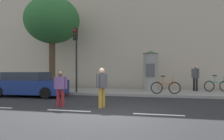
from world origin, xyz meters
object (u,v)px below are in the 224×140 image
at_px(traffic_light, 76,49).
at_px(pedestrian_in_light_jacket, 195,76).
at_px(bicycle_leaning, 166,87).
at_px(parked_car_red, 29,84).
at_px(bicycle_upright, 217,86).
at_px(poster_column, 151,70).
at_px(street_tree, 52,21).
at_px(pedestrian_with_bag, 60,87).
at_px(pedestrian_in_dark_shirt, 102,84).

bearing_deg(traffic_light, pedestrian_in_light_jacket, 18.56).
bearing_deg(bicycle_leaning, parked_car_red, -167.57).
xyz_separation_m(pedestrian_in_light_jacket, bicycle_upright, (1.36, 0.01, -0.66)).
xyz_separation_m(poster_column, street_tree, (-7.15, -0.62, 3.67)).
height_order(poster_column, bicycle_upright, poster_column).
bearing_deg(pedestrian_with_bag, parked_car_red, 138.96).
bearing_deg(pedestrian_with_bag, poster_column, 62.45).
relative_size(pedestrian_in_dark_shirt, bicycle_upright, 0.97).
relative_size(traffic_light, bicycle_leaning, 2.31).
xyz_separation_m(traffic_light, pedestrian_with_bag, (1.11, -4.47, -2.04)).
bearing_deg(bicycle_upright, pedestrian_in_light_jacket, -179.47).
xyz_separation_m(traffic_light, street_tree, (-2.52, 1.64, 2.31)).
height_order(poster_column, pedestrian_with_bag, poster_column).
xyz_separation_m(bicycle_leaning, bicycle_upright, (3.36, 2.23, 0.00)).
xyz_separation_m(pedestrian_in_dark_shirt, bicycle_upright, (6.05, 6.87, -0.44)).
bearing_deg(parked_car_red, bicycle_leaning, 12.43).
distance_m(poster_column, parked_car_red, 7.97).
bearing_deg(poster_column, pedestrian_in_light_jacket, 5.61).
relative_size(street_tree, pedestrian_in_dark_shirt, 4.12).
height_order(traffic_light, parked_car_red, traffic_light).
height_order(pedestrian_with_bag, pedestrian_in_light_jacket, pedestrian_in_light_jacket).
height_order(traffic_light, street_tree, street_tree).
height_order(poster_column, pedestrian_in_light_jacket, poster_column).
distance_m(traffic_light, pedestrian_with_bag, 5.04).
bearing_deg(traffic_light, poster_column, 26.05).
bearing_deg(pedestrian_in_light_jacket, pedestrian_in_dark_shirt, -124.38).
distance_m(bicycle_upright, parked_car_red, 12.03).
xyz_separation_m(pedestrian_in_light_jacket, bicycle_leaning, (-2.00, -2.22, -0.66)).
xyz_separation_m(street_tree, bicycle_leaning, (8.12, -1.31, -4.68)).
xyz_separation_m(traffic_light, bicycle_upright, (8.96, 2.56, -2.37)).
relative_size(bicycle_leaning, parked_car_red, 0.41).
height_order(traffic_light, bicycle_upright, traffic_light).
bearing_deg(traffic_light, bicycle_upright, 15.97).
xyz_separation_m(street_tree, pedestrian_with_bag, (3.63, -6.11, -4.35)).
bearing_deg(pedestrian_in_light_jacket, parked_car_red, -158.28).
distance_m(pedestrian_with_bag, pedestrian_in_dark_shirt, 1.81).
xyz_separation_m(poster_column, parked_car_red, (-7.01, -3.69, -0.84)).
height_order(poster_column, pedestrian_in_dark_shirt, poster_column).
height_order(traffic_light, pedestrian_with_bag, traffic_light).
bearing_deg(bicycle_leaning, poster_column, 116.93).
bearing_deg(bicycle_leaning, pedestrian_in_dark_shirt, -120.13).
bearing_deg(pedestrian_in_dark_shirt, bicycle_upright, 48.63).
height_order(poster_column, bicycle_leaning, poster_column).
distance_m(pedestrian_with_bag, bicycle_leaning, 6.59).
relative_size(traffic_light, parked_car_red, 0.95).
distance_m(pedestrian_in_light_jacket, bicycle_upright, 1.51).
distance_m(pedestrian_with_bag, parked_car_red, 4.64).
distance_m(poster_column, bicycle_upright, 4.46).
xyz_separation_m(street_tree, parked_car_red, (0.13, -3.07, -4.51)).
bearing_deg(bicycle_upright, pedestrian_with_bag, -138.11).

